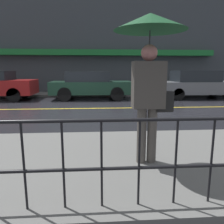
# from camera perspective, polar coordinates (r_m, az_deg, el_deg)

# --- Properties ---
(ground_plane) EXTENTS (80.00, 80.00, 0.00)m
(ground_plane) POSITION_cam_1_polar(r_m,az_deg,el_deg) (8.83, -9.79, 0.88)
(ground_plane) COLOR black
(sidewalk_near) EXTENTS (28.00, 2.99, 0.13)m
(sidewalk_near) POSITION_cam_1_polar(r_m,az_deg,el_deg) (3.68, -18.25, -12.67)
(sidewalk_near) COLOR #60605E
(sidewalk_near) RESTS_ON ground_plane
(sidewalk_far) EXTENTS (28.00, 1.93, 0.13)m
(sidewalk_far) POSITION_cam_1_polar(r_m,az_deg,el_deg) (13.61, -7.80, 4.68)
(sidewalk_far) COLOR #60605E
(sidewalk_far) RESTS_ON ground_plane
(lane_marking) EXTENTS (25.20, 0.12, 0.01)m
(lane_marking) POSITION_cam_1_polar(r_m,az_deg,el_deg) (8.83, -9.79, 0.91)
(lane_marking) COLOR gold
(lane_marking) RESTS_ON ground_plane
(building_storefront) EXTENTS (28.00, 0.85, 6.92)m
(building_storefront) POSITION_cam_1_polar(r_m,az_deg,el_deg) (14.75, -7.86, 18.19)
(building_storefront) COLOR #383D42
(building_storefront) RESTS_ON ground_plane
(railing_foreground) EXTENTS (12.00, 0.04, 0.92)m
(railing_foreground) POSITION_cam_1_polar(r_m,az_deg,el_deg) (2.35, -26.64, -9.92)
(railing_foreground) COLOR black
(railing_foreground) RESTS_ON sidewalk_near
(pedestrian) EXTENTS (1.00, 1.00, 2.13)m
(pedestrian) POSITION_cam_1_polar(r_m,az_deg,el_deg) (3.18, 9.84, 15.68)
(pedestrian) COLOR #4C4742
(pedestrian) RESTS_ON sidewalk_near
(car_dark_green) EXTENTS (4.18, 1.70, 1.43)m
(car_dark_green) POSITION_cam_1_polar(r_m,az_deg,el_deg) (11.62, -5.65, 7.02)
(car_dark_green) COLOR #193828
(car_dark_green) RESTS_ON ground_plane
(car_grey) EXTENTS (4.32, 1.75, 1.49)m
(car_grey) POSITION_cam_1_polar(r_m,az_deg,el_deg) (12.82, 21.20, 6.74)
(car_grey) COLOR slate
(car_grey) RESTS_ON ground_plane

